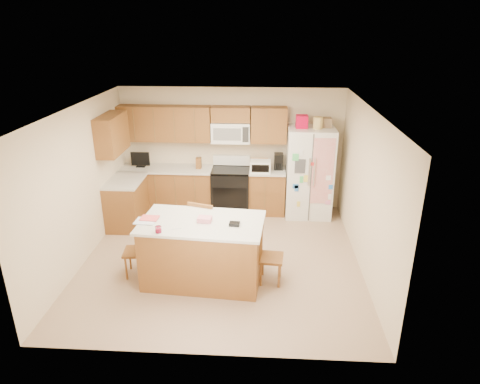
# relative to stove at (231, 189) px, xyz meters

# --- Properties ---
(ground) EXTENTS (4.50, 4.50, 0.00)m
(ground) POSITION_rel_stove_xyz_m (0.00, -1.94, -0.47)
(ground) COLOR tan
(ground) RESTS_ON ground
(room_shell) EXTENTS (4.60, 4.60, 2.52)m
(room_shell) POSITION_rel_stove_xyz_m (0.00, -1.94, 0.97)
(room_shell) COLOR beige
(room_shell) RESTS_ON ground
(cabinetry) EXTENTS (3.36, 1.56, 2.15)m
(cabinetry) POSITION_rel_stove_xyz_m (-0.98, -0.15, 0.44)
(cabinetry) COLOR brown
(cabinetry) RESTS_ON ground
(stove) EXTENTS (0.76, 0.65, 1.13)m
(stove) POSITION_rel_stove_xyz_m (0.00, 0.00, 0.00)
(stove) COLOR black
(stove) RESTS_ON ground
(refrigerator) EXTENTS (0.90, 0.79, 2.04)m
(refrigerator) POSITION_rel_stove_xyz_m (1.57, -0.06, 0.45)
(refrigerator) COLOR white
(refrigerator) RESTS_ON ground
(island) EXTENTS (1.91, 1.18, 1.07)m
(island) POSITION_rel_stove_xyz_m (-0.22, -2.58, 0.02)
(island) COLOR brown
(island) RESTS_ON ground
(windsor_chair_left) EXTENTS (0.39, 0.40, 0.86)m
(windsor_chair_left) POSITION_rel_stove_xyz_m (-1.25, -2.50, -0.07)
(windsor_chair_left) COLOR brown
(windsor_chair_left) RESTS_ON ground
(windsor_chair_back) EXTENTS (0.55, 0.53, 1.03)m
(windsor_chair_back) POSITION_rel_stove_xyz_m (-0.27, -1.92, 0.01)
(windsor_chair_back) COLOR brown
(windsor_chair_back) RESTS_ON ground
(windsor_chair_right) EXTENTS (0.39, 0.41, 0.87)m
(windsor_chair_right) POSITION_rel_stove_xyz_m (0.78, -2.57, -0.06)
(windsor_chair_right) COLOR brown
(windsor_chair_right) RESTS_ON ground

